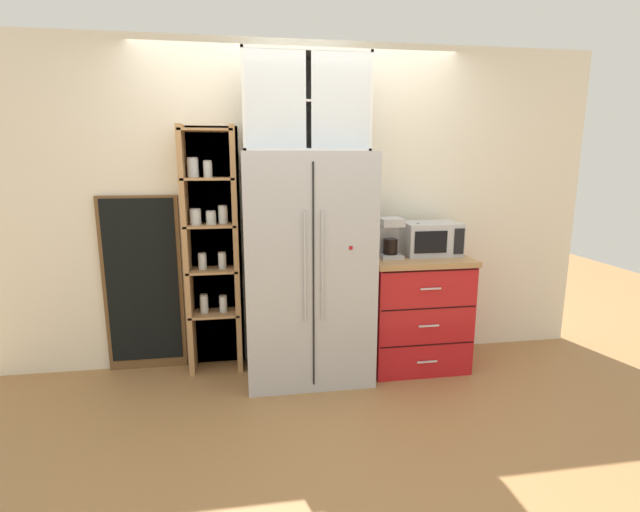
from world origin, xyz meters
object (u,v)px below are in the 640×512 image
Objects in this scene: bottle_cobalt at (420,243)px; mug_navy at (419,251)px; mug_cream at (420,252)px; refrigerator at (307,268)px; microwave at (430,238)px; coffee_maker at (389,237)px; bottle_clear at (417,242)px; chalkboard_menu at (143,284)px.

mug_navy is at bearing 81.49° from bottle_cobalt.
mug_cream is 0.48× the size of bottle_cobalt.
refrigerator is 1.03m from microwave.
bottle_cobalt is (0.23, -0.05, -0.04)m from coffee_maker.
microwave is 0.18m from mug_cream.
bottle_cobalt is (-0.00, -0.01, 0.07)m from mug_navy.
coffee_maker is 0.26m from mug_navy.
bottle_clear is at bearing 0.18° from coffee_maker.
bottle_clear is at bearing -161.45° from microwave.
refrigerator is 6.58× the size of bottle_clear.
bottle_cobalt is (-0.12, -0.09, -0.02)m from microwave.
chalkboard_menu is at bearing 166.29° from refrigerator.
microwave is at bearing 18.55° from bottle_clear.
refrigerator is 0.89m from mug_navy.
microwave is at bearing 37.28° from bottle_cobalt.
refrigerator reaches higher than mug_cream.
bottle_clear is 1.01× the size of bottle_cobalt.
coffee_maker is 2.66× the size of mug_navy.
chalkboard_menu is (-2.14, 0.26, -0.32)m from bottle_clear.
refrigerator is 5.53× the size of coffee_maker.
bottle_clear is (0.89, 0.05, 0.16)m from refrigerator.
microwave is 0.16m from bottle_cobalt.
mug_navy is (-0.12, -0.08, -0.08)m from microwave.
bottle_cobalt is at bearing -12.58° from coffee_maker.
mug_navy is 0.08m from bottle_clear.
bottle_clear is (-0.00, 0.04, 0.07)m from mug_navy.
mug_navy is 2.18m from chalkboard_menu.
refrigerator is at bearing -175.95° from coffee_maker.
chalkboard_menu is (-2.15, 0.33, -0.25)m from mug_cream.
coffee_maker reaches higher than mug_navy.
microwave is (1.01, 0.09, 0.18)m from refrigerator.
coffee_maker is 0.22× the size of chalkboard_menu.
refrigerator reaches higher than mug_navy.
coffee_maker is at bearing 4.05° from refrigerator.
chalkboard_menu is at bearing 171.72° from bottle_cobalt.
microwave is 1.69× the size of bottle_clear.
coffee_maker is 1.20× the size of bottle_cobalt.
mug_cream is (0.89, -0.02, 0.10)m from refrigerator.
mug_navy is (0.89, 0.01, 0.10)m from refrigerator.
chalkboard_menu is at bearing 172.03° from mug_navy.
bottle_clear is 0.05m from bottle_cobalt.
bottle_clear is at bearing 91.36° from mug_cream.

